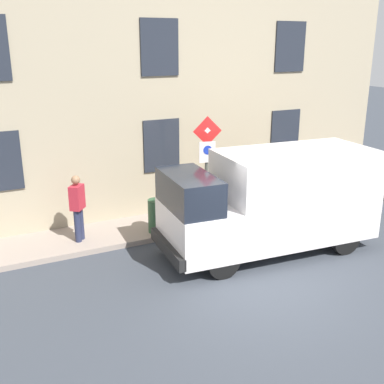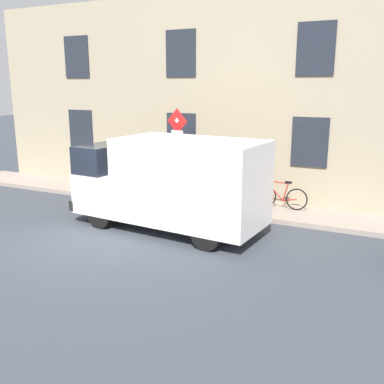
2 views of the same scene
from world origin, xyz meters
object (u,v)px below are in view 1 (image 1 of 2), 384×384
sign_post_stacked (207,156)px  bicycle_red (274,188)px  pedestrian (78,206)px  delivery_van (273,199)px  litter_bin (156,216)px  bicycle_blue (223,196)px  bicycle_orange (249,192)px

sign_post_stacked → bicycle_red: size_ratio=1.69×
pedestrian → delivery_van: bearing=9.0°
delivery_van → litter_bin: size_ratio=6.08×
sign_post_stacked → delivery_van: size_ratio=0.53×
pedestrian → litter_bin: size_ratio=1.91×
bicycle_red → delivery_van: bearing=51.6°
sign_post_stacked → pedestrian: 3.60m
pedestrian → bicycle_red: bearing=43.1°
sign_post_stacked → bicycle_blue: sign_post_stacked is taller
litter_bin → sign_post_stacked: bearing=-95.5°
pedestrian → litter_bin: 2.06m
sign_post_stacked → pedestrian: size_ratio=1.69×
bicycle_orange → litter_bin: (-0.86, 3.49, 0.08)m
delivery_van → bicycle_blue: 3.04m
bicycle_red → litter_bin: litter_bin is taller
sign_post_stacked → bicycle_red: (0.99, -3.01, -1.58)m
sign_post_stacked → bicycle_orange: 2.78m
delivery_van → bicycle_orange: size_ratio=3.19×
delivery_van → bicycle_red: 3.74m
bicycle_blue → bicycle_orange: bearing=178.9°
pedestrian → bicycle_orange: bearing=43.9°
sign_post_stacked → litter_bin: sign_post_stacked is taller
delivery_van → bicycle_red: size_ratio=3.19×
delivery_van → bicycle_orange: delivery_van is taller
sign_post_stacked → bicycle_red: sign_post_stacked is taller
sign_post_stacked → bicycle_orange: sign_post_stacked is taller
bicycle_red → pedestrian: bearing=3.1°
pedestrian → litter_bin: (-0.34, -1.98, -0.48)m
bicycle_orange → bicycle_blue: 0.95m
pedestrian → litter_bin: bearing=28.7°
sign_post_stacked → bicycle_blue: size_ratio=1.69×
bicycle_red → bicycle_blue: (0.00, 1.90, 0.00)m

